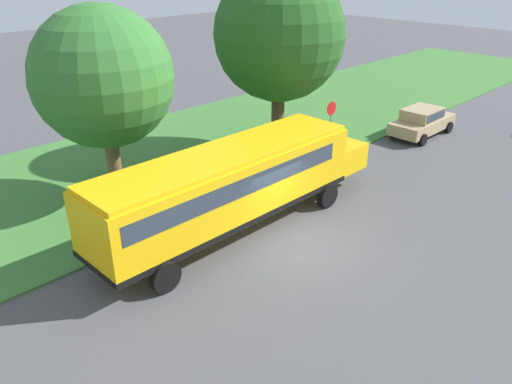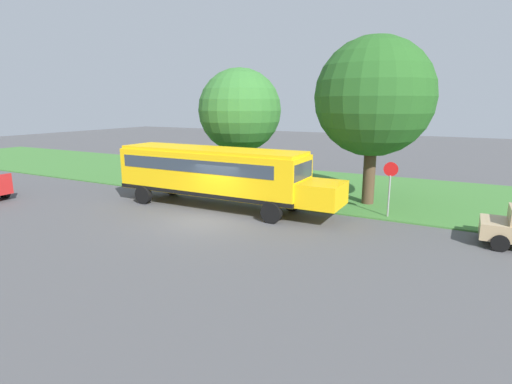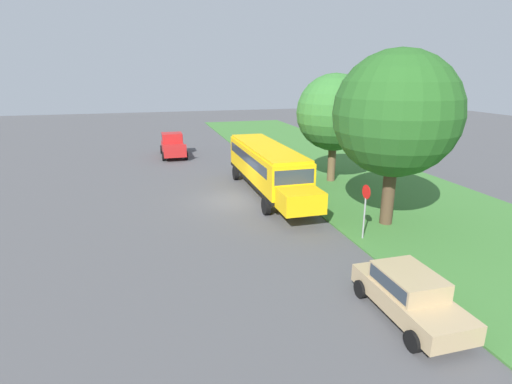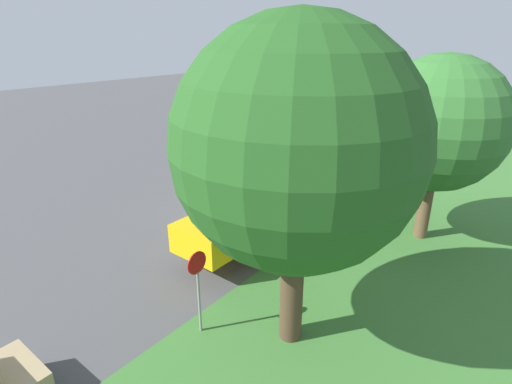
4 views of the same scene
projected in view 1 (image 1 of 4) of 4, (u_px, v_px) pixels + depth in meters
name	position (u px, v px, depth m)	size (l,w,h in m)	color
ground_plane	(300.00, 244.00, 17.52)	(120.00, 120.00, 0.00)	#4C4C4F
grass_verge	(141.00, 166.00, 23.88)	(12.00, 80.00, 0.08)	#3D7533
school_bus	(233.00, 182.00, 17.61)	(2.85, 12.42, 3.16)	yellow
car_tan_nearest	(422.00, 120.00, 27.58)	(2.02, 4.40, 1.56)	tan
oak_tree_beside_bus	(107.00, 79.00, 18.67)	(5.36, 5.36, 7.70)	brown
oak_tree_roadside_mid	(280.00, 34.00, 23.25)	(6.20, 6.20, 8.89)	#4C3826
stop_sign	(331.00, 122.00, 24.54)	(0.08, 0.68, 2.74)	gray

